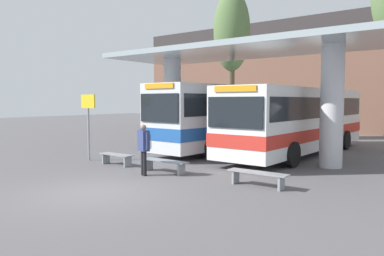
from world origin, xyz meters
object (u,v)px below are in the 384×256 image
at_px(info_sign_platform, 88,113).
at_px(waiting_bench_mid_platform, 258,175).
at_px(waiting_bench_far_platform, 165,163).
at_px(poplar_tree_behind_left, 232,33).
at_px(transit_bus_left_bay, 231,115).
at_px(waiting_bench_near_pillar, 116,157).
at_px(pedestrian_waiting, 144,145).
at_px(transit_bus_center_bay, 299,118).

bearing_deg(info_sign_platform, waiting_bench_mid_platform, -0.83).
bearing_deg(waiting_bench_mid_platform, waiting_bench_far_platform, 180.00).
bearing_deg(poplar_tree_behind_left, transit_bus_left_bay, -59.17).
height_order(waiting_bench_mid_platform, waiting_bench_far_platform, same).
height_order(transit_bus_left_bay, waiting_bench_near_pillar, transit_bus_left_bay).
height_order(waiting_bench_near_pillar, info_sign_platform, info_sign_platform).
bearing_deg(transit_bus_left_bay, waiting_bench_far_platform, 104.71).
distance_m(transit_bus_left_bay, waiting_bench_near_pillar, 7.44).
height_order(info_sign_platform, pedestrian_waiting, info_sign_platform).
distance_m(waiting_bench_near_pillar, info_sign_platform, 2.60).
distance_m(info_sign_platform, pedestrian_waiting, 4.54).
xyz_separation_m(waiting_bench_near_pillar, waiting_bench_far_platform, (2.61, -0.00, 0.01)).
bearing_deg(waiting_bench_far_platform, pedestrian_waiting, -104.17).
distance_m(transit_bus_center_bay, waiting_bench_far_platform, 8.02).
xyz_separation_m(transit_bus_left_bay, poplar_tree_behind_left, (-2.75, 4.61, 5.33)).
relative_size(waiting_bench_mid_platform, waiting_bench_far_platform, 0.98).
distance_m(pedestrian_waiting, poplar_tree_behind_left, 14.64).
relative_size(waiting_bench_mid_platform, pedestrian_waiting, 1.07).
bearing_deg(poplar_tree_behind_left, info_sign_platform, -91.36).
bearing_deg(poplar_tree_behind_left, pedestrian_waiting, -72.27).
bearing_deg(waiting_bench_mid_platform, transit_bus_left_bay, 126.40).
bearing_deg(info_sign_platform, pedestrian_waiting, -12.76).
distance_m(transit_bus_center_bay, info_sign_platform, 10.04).
xyz_separation_m(transit_bus_center_bay, poplar_tree_behind_left, (-6.44, 4.22, 5.42)).
height_order(transit_bus_left_bay, transit_bus_center_bay, transit_bus_left_bay).
bearing_deg(info_sign_platform, waiting_bench_far_platform, -1.51).
xyz_separation_m(transit_bus_left_bay, pedestrian_waiting, (1.30, -8.05, -0.79)).
xyz_separation_m(waiting_bench_near_pillar, info_sign_platform, (-1.93, 0.12, 1.74)).
bearing_deg(pedestrian_waiting, info_sign_platform, -172.41).
height_order(transit_bus_center_bay, waiting_bench_mid_platform, transit_bus_center_bay).
xyz_separation_m(transit_bus_center_bay, info_sign_platform, (-6.72, -7.46, 0.28)).
distance_m(transit_bus_left_bay, waiting_bench_mid_platform, 9.07).
relative_size(transit_bus_center_bay, waiting_bench_near_pillar, 7.39).
xyz_separation_m(transit_bus_center_bay, waiting_bench_mid_platform, (1.62, -7.58, -1.45)).
bearing_deg(pedestrian_waiting, poplar_tree_behind_left, 128.08).
relative_size(waiting_bench_near_pillar, poplar_tree_behind_left, 0.16).
xyz_separation_m(transit_bus_center_bay, waiting_bench_far_platform, (-2.17, -7.58, -1.45)).
xyz_separation_m(transit_bus_left_bay, waiting_bench_far_platform, (1.52, -7.19, -1.54)).
distance_m(waiting_bench_near_pillar, waiting_bench_mid_platform, 6.40).
bearing_deg(waiting_bench_far_platform, transit_bus_center_bay, 74.03).
bearing_deg(transit_bus_left_bay, waiting_bench_mid_platform, 129.22).
relative_size(transit_bus_left_bay, poplar_tree_behind_left, 1.11).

